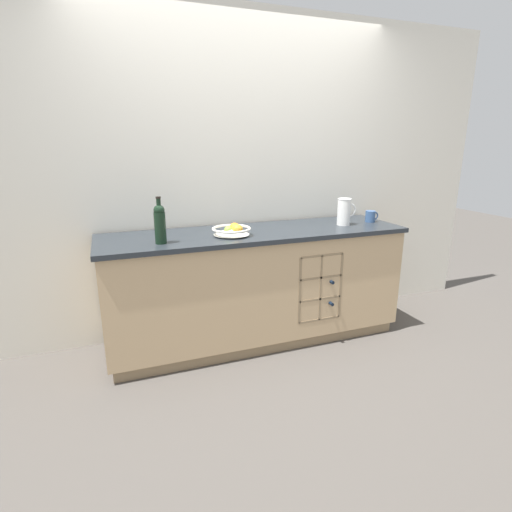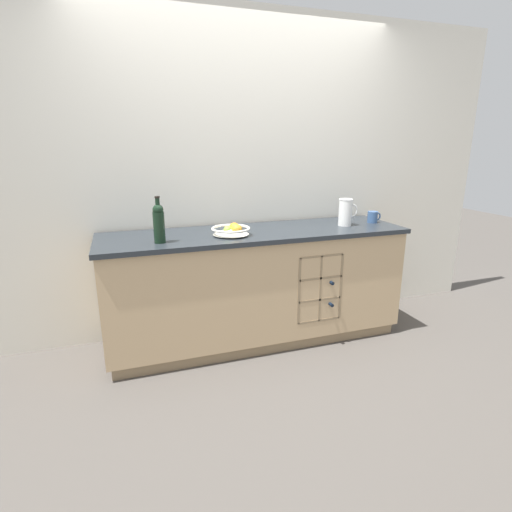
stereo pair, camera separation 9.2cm
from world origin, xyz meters
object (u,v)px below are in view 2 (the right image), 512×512
Objects in this scene: fruit_bowl at (231,230)px; white_pitcher at (346,212)px; ceramic_mug at (373,217)px; standing_wine_bottle at (159,222)px.

fruit_bowl is 0.97m from white_pitcher.
fruit_bowl is 1.30× the size of white_pitcher.
standing_wine_bottle reaches higher than ceramic_mug.
white_pitcher is at bearing 2.88° from fruit_bowl.
standing_wine_bottle is (-1.48, -0.11, 0.03)m from white_pitcher.
ceramic_mug is 0.39× the size of standing_wine_bottle.
standing_wine_bottle is (-1.77, -0.14, 0.09)m from ceramic_mug.
white_pitcher is at bearing -172.95° from ceramic_mug.
white_pitcher reaches higher than fruit_bowl.
fruit_bowl is 0.53m from standing_wine_bottle.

